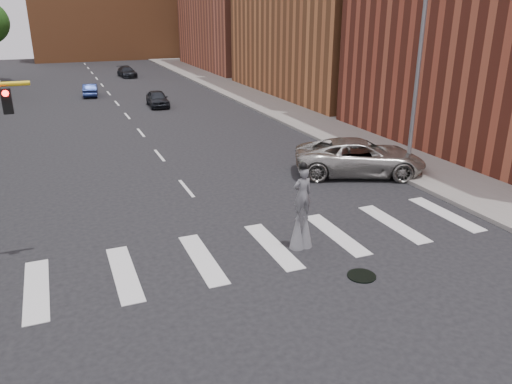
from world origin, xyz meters
The scene contains 10 objects.
ground_plane centered at (0.00, 0.00, 0.00)m, with size 160.00×160.00×0.00m, color black.
sidewalk_right centered at (12.50, 25.00, 0.09)m, with size 5.00×90.00×0.18m, color slate.
manhole centered at (3.00, -2.00, 0.02)m, with size 0.90×0.90×0.04m, color black.
building_backdrop centered at (6.00, 78.00, 9.00)m, with size 26.00×14.00×18.00m, color #A65E34.
streetlight centered at (10.90, 6.00, 4.90)m, with size 2.05×0.20×9.00m.
stilt_performer centered at (2.17, 0.56, 1.26)m, with size 0.84×0.53×3.11m.
suv_crossing centered at (8.64, 6.81, 0.89)m, with size 2.96×6.42×1.78m, color #A5A39C.
car_near centered at (3.06, 29.10, 0.67)m, with size 1.59×3.94×1.34m, color black.
car_mid centered at (-1.77, 36.81, 0.60)m, with size 1.26×3.62×1.19m, color navy.
car_far centered at (3.62, 49.97, 0.61)m, with size 1.71×4.20×1.22m, color black.
Camera 1 is at (-5.25, -13.46, 7.88)m, focal length 35.00 mm.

